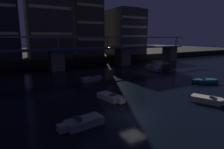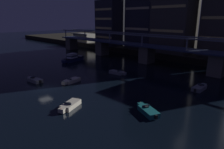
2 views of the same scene
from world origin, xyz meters
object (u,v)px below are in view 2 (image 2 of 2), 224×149
(speedboat_near_right, at_px, (200,88))
(speedboat_far_left, at_px, (35,80))
(speedboat_mid_right, at_px, (148,111))
(river_bridge, at_px, (147,51))
(speedboat_near_center, at_px, (117,72))
(speedboat_mid_center, at_px, (70,105))
(cabin_cruiser_near_left, at_px, (73,58))
(tower_west_low, at_px, (114,23))
(waterfront_pavilion, at_px, (84,38))
(speedboat_mid_left, at_px, (71,81))

(speedboat_near_right, xyz_separation_m, speedboat_far_left, (-29.68, -22.00, 0.00))
(speedboat_mid_right, bearing_deg, river_bridge, 126.13)
(speedboat_near_center, relative_size, speedboat_mid_center, 1.04)
(cabin_cruiser_near_left, height_order, speedboat_near_right, cabin_cruiser_near_left)
(tower_west_low, distance_m, speedboat_far_left, 57.10)
(speedboat_near_right, bearing_deg, speedboat_mid_right, -94.38)
(tower_west_low, height_order, speedboat_near_center, tower_west_low)
(tower_west_low, distance_m, speedboat_mid_right, 69.98)
(speedboat_mid_center, bearing_deg, speedboat_far_left, 173.54)
(cabin_cruiser_near_left, relative_size, speedboat_mid_right, 1.87)
(river_bridge, height_order, speedboat_near_center, river_bridge)
(river_bridge, relative_size, speedboat_mid_right, 18.89)
(speedboat_mid_center, xyz_separation_m, speedboat_mid_right, (10.38, 7.45, 0.00))
(river_bridge, bearing_deg, cabin_cruiser_near_left, -140.48)
(speedboat_mid_right, bearing_deg, speedboat_near_center, 145.45)
(speedboat_near_center, bearing_deg, river_bridge, 99.53)
(tower_west_low, height_order, waterfront_pavilion, tower_west_low)
(speedboat_near_right, bearing_deg, speedboat_far_left, -143.45)
(river_bridge, xyz_separation_m, waterfront_pavilion, (-49.92, 11.91, 0.33))
(speedboat_mid_left, height_order, speedboat_far_left, same)
(cabin_cruiser_near_left, distance_m, speedboat_near_center, 22.49)
(waterfront_pavilion, relative_size, speedboat_far_left, 2.37)
(speedboat_mid_center, height_order, speedboat_mid_right, same)
(cabin_cruiser_near_left, bearing_deg, river_bridge, 39.52)
(tower_west_low, relative_size, speedboat_near_center, 3.97)
(tower_west_low, bearing_deg, waterfront_pavilion, -172.48)
(cabin_cruiser_near_left, xyz_separation_m, speedboat_far_left, (13.48, -19.83, -0.64))
(waterfront_pavilion, bearing_deg, tower_west_low, 7.52)
(speedboat_mid_left, relative_size, speedboat_mid_center, 1.04)
(speedboat_near_center, xyz_separation_m, speedboat_mid_left, (-2.35, -12.93, 0.00))
(speedboat_far_left, bearing_deg, cabin_cruiser_near_left, 124.20)
(waterfront_pavilion, height_order, speedboat_near_right, waterfront_pavilion)
(speedboat_mid_left, bearing_deg, river_bridge, 91.01)
(speedboat_mid_center, bearing_deg, speedboat_near_right, 64.14)
(tower_west_low, xyz_separation_m, speedboat_mid_left, (30.33, -44.69, -12.02))
(waterfront_pavilion, distance_m, speedboat_mid_center, 79.59)
(waterfront_pavilion, bearing_deg, speedboat_mid_left, -39.80)
(speedboat_near_center, bearing_deg, speedboat_far_left, -115.57)
(waterfront_pavilion, relative_size, speedboat_mid_center, 2.46)
(speedboat_near_right, xyz_separation_m, speedboat_mid_right, (-1.27, -16.60, 0.00))
(speedboat_near_right, height_order, speedboat_mid_right, same)
(river_bridge, bearing_deg, speedboat_near_right, -30.64)
(speedboat_mid_center, bearing_deg, river_bridge, 107.42)
(river_bridge, relative_size, speedboat_mid_left, 18.15)
(waterfront_pavilion, relative_size, speedboat_mid_right, 2.47)
(speedboat_mid_center, height_order, speedboat_far_left, same)
(tower_west_low, relative_size, speedboat_mid_center, 4.13)
(speedboat_mid_right, bearing_deg, speedboat_far_left, -169.22)
(tower_west_low, bearing_deg, speedboat_mid_right, -40.90)
(river_bridge, bearing_deg, speedboat_mid_center, -72.58)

